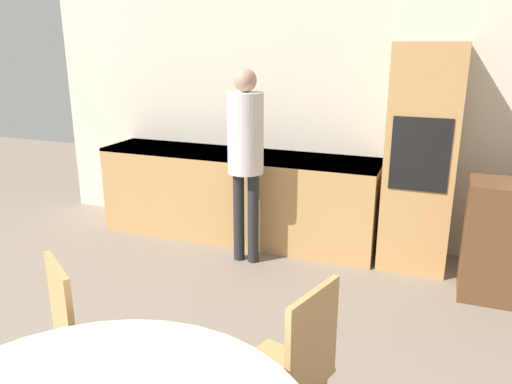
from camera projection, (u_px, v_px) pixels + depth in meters
wall_back at (337, 111)px, 4.77m from camera, size 6.33×0.05×2.60m
kitchen_counter at (237, 195)px, 5.02m from camera, size 2.80×0.60×0.89m
oven_unit at (421, 159)px, 4.28m from camera, size 0.57×0.59×1.93m
chair_far_left at (46, 348)px, 2.39m from camera, size 0.56×0.56×0.94m
chair_far_right at (294, 368)px, 2.24m from camera, size 0.50×0.50×0.94m
person_standing at (246, 145)px, 4.29m from camera, size 0.31×0.31×1.72m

